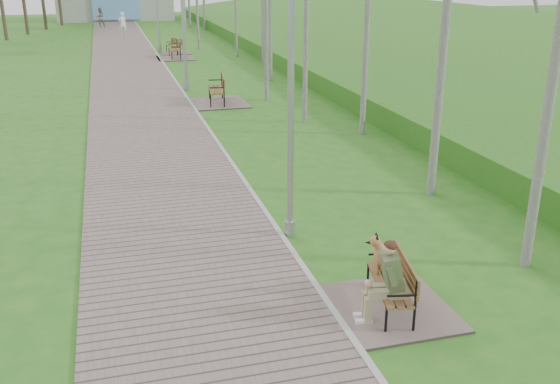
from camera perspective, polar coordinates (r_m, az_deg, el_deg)
The scene contains 13 objects.
ground at distance 11.05m, azimuth 0.66°, elevation -4.88°, with size 120.00×120.00×0.00m, color #24631A.
walkway at distance 31.49m, azimuth -13.66°, elevation 10.99°, with size 3.50×67.00×0.04m, color #6C5C57.
kerb at distance 31.59m, azimuth -10.43°, elevation 11.26°, with size 0.10×67.00×0.05m, color #999993.
embankment at distance 33.44m, azimuth 11.18°, elevation 11.64°, with size 14.00×70.00×1.60m, color #467B26.
bench_main at distance 9.01m, azimuth 9.89°, elevation -8.55°, with size 1.61×1.79×1.41m.
bench_second at distance 22.60m, azimuth -5.81°, elevation 8.62°, with size 2.00×2.23×1.23m.
bench_third at distance 34.29m, azimuth -9.59°, elevation 12.30°, with size 1.92×2.13×1.18m.
bench_far at distance 36.50m, azimuth -9.56°, elevation 12.69°, with size 1.59×1.76×0.97m.
lamp_post_near at distance 10.71m, azimuth 0.98°, elevation 7.38°, with size 0.19×0.19×4.94m.
lamp_post_second at distance 24.99m, azimuth -8.85°, elevation 15.48°, with size 0.23×0.23×5.95m.
lamp_post_third at distance 37.13m, azimuth -11.20°, elevation 16.59°, with size 0.22×0.22×5.72m.
pedestrian_near at distance 46.93m, azimuth -14.21°, elevation 14.70°, with size 0.58×0.38×1.59m, color white.
pedestrian_far at distance 53.38m, azimuth -16.13°, elevation 15.08°, with size 0.75×0.58×1.54m, color gray.
Camera 1 is at (-2.80, -9.63, 4.65)m, focal length 40.00 mm.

